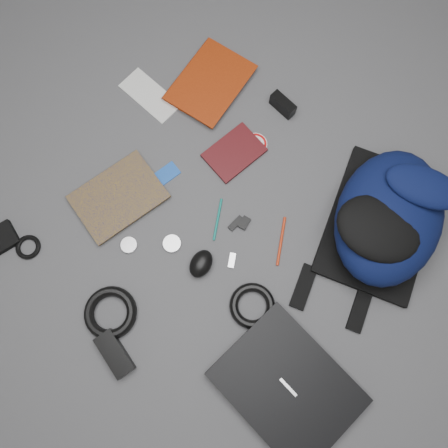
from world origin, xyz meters
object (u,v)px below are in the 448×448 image
Objects in this scene: compact_camera at (283,105)px; mouse at (201,264)px; power_brick at (115,354)px; dvd_case at (234,153)px; pouch at (2,238)px; laptop at (287,386)px; comic_book at (102,173)px; textbook_red at (185,68)px; backpack at (389,217)px.

mouse is (0.09, -0.60, -0.00)m from compact_camera.
dvd_case is at bearing 115.52° from power_brick.
laptop is at bearing 8.52° from pouch.
laptop is at bearing 5.32° from comic_book.
textbook_red is 1.54× the size of dvd_case.
mouse is at bearing -55.91° from dvd_case.
power_brick is at bearing -28.48° from comic_book.
comic_book is 0.44m from dvd_case.
textbook_red is at bearing -158.38° from compact_camera.
power_brick is (-0.47, -0.22, -0.00)m from laptop.
compact_camera is (0.04, 0.23, 0.02)m from dvd_case.
textbook_red is 3.04× the size of compact_camera.
backpack is at bearing 103.81° from laptop.
laptop is 0.75m from dvd_case.
power_brick is (-0.05, -0.36, -0.01)m from mouse.
textbook_red is 0.36m from compact_camera.
dvd_case is 0.79m from pouch.
laptop is at bearing -39.42° from textbook_red.
comic_book is at bearing -169.04° from backpack.
textbook_red reaches higher than comic_book.
laptop is 4.11× the size of compact_camera.
backpack is 1.71× the size of textbook_red.
dvd_case is (0.32, -0.16, -0.01)m from textbook_red.
comic_book is (0.01, -0.47, -0.00)m from textbook_red.
backpack is at bearing -9.01° from compact_camera.
backpack reaches higher than textbook_red.
comic_book is at bearing -112.71° from compact_camera.
comic_book is 2.96× the size of compact_camera.
compact_camera is (-0.48, 0.17, -0.07)m from backpack.
pouch is (-0.95, -0.72, -0.09)m from backpack.
power_brick is 0.51m from pouch.
pouch is (-0.51, 0.07, -0.01)m from power_brick.
backpack reaches higher than laptop.
backpack is 0.51m from compact_camera.
textbook_red is (-0.83, 0.10, -0.09)m from backpack.
laptop is 0.44m from mouse.
compact_camera is at bearing 94.90° from dvd_case.
laptop is at bearing -100.57° from backpack.
pouch is (-0.12, -0.35, 0.00)m from comic_book.
mouse is 1.07× the size of pouch.
pouch is at bearing -99.51° from textbook_red.
backpack is 1.75× the size of comic_book.
dvd_case is 0.73m from power_brick.
backpack reaches higher than mouse.
backpack is at bearing 21.53° from dvd_case.
backpack reaches higher than pouch.
dvd_case is 2.15× the size of pouch.
power_brick is at bearing -77.39° from compact_camera.
pouch is (-0.12, -0.82, -0.00)m from textbook_red.
mouse is (0.45, -0.52, 0.01)m from textbook_red.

